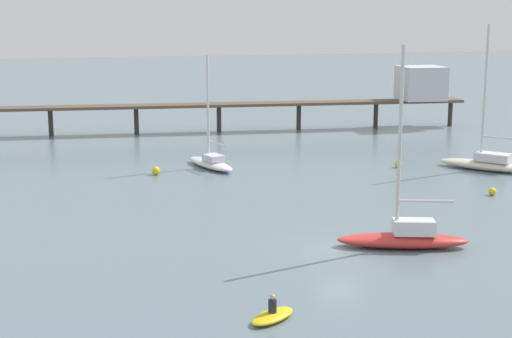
# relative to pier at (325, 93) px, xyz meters

# --- Properties ---
(ground_plane) EXTENTS (400.00, 400.00, 0.00)m
(ground_plane) POSITION_rel_pier_xyz_m (-16.26, -41.62, -4.12)
(ground_plane) COLOR slate
(pier) EXTENTS (64.41, 11.99, 6.89)m
(pier) POSITION_rel_pier_xyz_m (0.00, 0.00, 0.00)
(pier) COLOR brown
(pier) RESTS_ON ground_plane
(sailboat_cream) EXTENTS (6.41, 7.40, 11.88)m
(sailboat_cream) POSITION_rel_pier_xyz_m (3.99, -25.31, -3.40)
(sailboat_cream) COLOR beige
(sailboat_cream) RESTS_ON ground_plane
(sailboat_white) EXTENTS (3.43, 6.93, 9.35)m
(sailboat_white) POSITION_rel_pier_xyz_m (-17.53, -17.64, -3.53)
(sailboat_white) COLOR white
(sailboat_white) RESTS_ON ground_plane
(sailboat_red) EXTENTS (7.42, 4.14, 11.06)m
(sailboat_red) POSITION_rel_pier_xyz_m (-12.71, -42.39, -3.40)
(sailboat_red) COLOR red
(sailboat_red) RESTS_ON ground_plane
(dinghy_yellow) EXTENTS (2.61, 2.21, 1.14)m
(dinghy_yellow) POSITION_rel_pier_xyz_m (-22.88, -49.88, -3.90)
(dinghy_yellow) COLOR yellow
(dinghy_yellow) RESTS_ON ground_plane
(mooring_buoy_near) EXTENTS (0.61, 0.61, 0.61)m
(mooring_buoy_near) POSITION_rel_pier_xyz_m (-2.47, -22.20, -3.81)
(mooring_buoy_near) COLOR yellow
(mooring_buoy_near) RESTS_ON ground_plane
(mooring_buoy_mid) EXTENTS (0.56, 0.56, 0.56)m
(mooring_buoy_mid) POSITION_rel_pier_xyz_m (-0.81, -33.19, -3.84)
(mooring_buoy_mid) COLOR yellow
(mooring_buoy_mid) RESTS_ON ground_plane
(mooring_buoy_inner) EXTENTS (0.68, 0.68, 0.68)m
(mooring_buoy_inner) POSITION_rel_pier_xyz_m (-22.42, -19.08, -3.78)
(mooring_buoy_inner) COLOR yellow
(mooring_buoy_inner) RESTS_ON ground_plane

